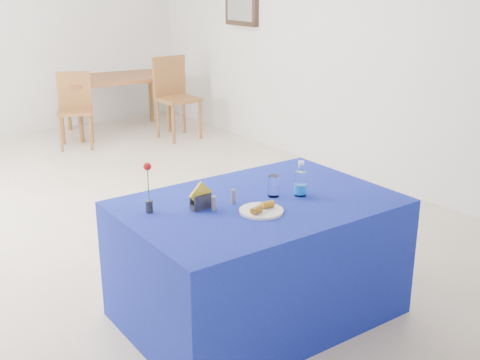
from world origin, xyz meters
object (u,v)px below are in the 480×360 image
chair_bg_right (174,91)px  chair_bg_left (75,104)px  water_bottle (300,184)px  plate (261,211)px  blue_table (258,259)px  oak_table (116,82)px

chair_bg_right → chair_bg_left: bearing=164.0°
water_bottle → chair_bg_right: 4.51m
plate → chair_bg_left: (0.64, 4.66, -0.24)m
plate → blue_table: (0.09, 0.15, -0.39)m
blue_table → chair_bg_left: bearing=83.0°
blue_table → water_bottle: water_bottle is taller
chair_bg_left → oak_table: bearing=52.2°
water_bottle → oak_table: water_bottle is taller
plate → blue_table: size_ratio=0.16×
plate → chair_bg_right: 4.73m
blue_table → oak_table: blue_table is taller
chair_bg_right → water_bottle: bearing=-111.1°
plate → water_bottle: (0.36, 0.09, 0.06)m
water_bottle → oak_table: bearing=78.3°
chair_bg_right → blue_table: bearing=-114.5°
blue_table → water_bottle: bearing=-13.3°
oak_table → chair_bg_left: size_ratio=1.64×
plate → chair_bg_right: (1.87, 4.34, -0.16)m
oak_table → plate: bearing=-105.4°
water_bottle → oak_table: (1.03, 4.97, -0.15)m
plate → oak_table: 5.25m
water_bottle → oak_table: size_ratio=0.14×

